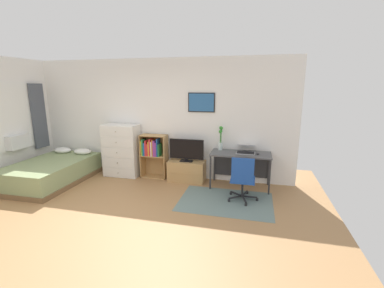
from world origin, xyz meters
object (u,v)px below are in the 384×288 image
Objects in this scene: television at (186,150)px; tv_stand at (187,171)px; dresser at (122,150)px; bed at (52,171)px; bookshelf at (153,152)px; office_chair at (243,178)px; desk at (241,158)px; computer_mouse at (258,154)px; bamboo_vase at (221,138)px; laptop at (246,149)px.

tv_stand is at bearing 90.00° from television.
bed is at bearing -149.14° from dresser.
bookshelf reaches higher than office_chair.
dresser is at bearing 179.74° from television.
office_chair is (0.09, -0.79, -0.15)m from desk.
tv_stand is 1.62m from computer_mouse.
computer_mouse is 0.85m from bamboo_vase.
dresser is at bearing -178.41° from laptop.
bed is 3.84× the size of bamboo_vase.
dresser reaches higher than television.
bamboo_vase reaches higher than office_chair.
office_chair is 0.88m from laptop.
dresser is (1.30, 0.78, 0.37)m from bed.
bed is at bearing -167.99° from laptop.
desk is at bearing 0.37° from television.
office_chair reaches higher than tv_stand.
computer_mouse reaches higher than tv_stand.
dresser reaches higher than bed.
television is 7.41× the size of computer_mouse.
bookshelf reaches higher than computer_mouse.
tv_stand is 1.06× the size of television.
bamboo_vase reaches higher than laptop.
laptop is (0.01, 0.81, 0.35)m from office_chair.
bookshelf is (0.76, 0.06, -0.01)m from dresser.
laptop is 0.59m from bamboo_vase.
bed is 1.63× the size of desk.
bookshelf is 1.61m from bamboo_vase.
dresser is 1.42× the size of office_chair.
tv_stand is at bearing -3.13° from bookshelf.
tv_stand is 0.66× the size of desk.
bamboo_vase is at bearing 167.28° from desk.
bamboo_vase is (0.73, 0.09, 0.78)m from tv_stand.
bamboo_vase is (2.32, 0.10, 0.39)m from dresser.
desk is at bearing 10.07° from bed.
dresser is 2.35m from bamboo_vase.
bookshelf is 1.24× the size of tv_stand.
computer_mouse is at bearing -1.98° from dresser.
television is (0.00, -0.02, 0.48)m from tv_stand.
office_chair is at bearing -89.42° from laptop.
desk reaches higher than tv_stand.
laptop is at bearing 0.43° from dresser.
dresser reaches higher than computer_mouse.
dresser is at bearing 30.11° from bed.
bamboo_vase is at bearing 6.75° from tv_stand.
bookshelf is at bearing -178.47° from bamboo_vase.
laptop is at bearing -8.40° from bamboo_vase.
laptop reaches higher than bed.
office_chair is (1.27, -0.78, -0.25)m from television.
tv_stand is (1.58, 0.02, -0.38)m from dresser.
bookshelf reaches higher than desk.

